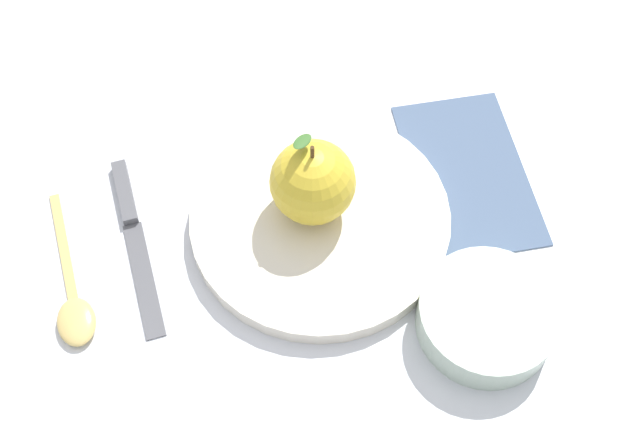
# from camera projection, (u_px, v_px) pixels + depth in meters

# --- Properties ---
(ground_plane) EXTENTS (2.40, 2.40, 0.00)m
(ground_plane) POSITION_uv_depth(u_px,v_px,m) (283.00, 225.00, 0.76)
(ground_plane) COLOR silver
(dinner_plate) EXTENTS (0.25, 0.25, 0.02)m
(dinner_plate) POSITION_uv_depth(u_px,v_px,m) (320.00, 218.00, 0.75)
(dinner_plate) COLOR silver
(dinner_plate) RESTS_ON ground_plane
(apple) EXTENTS (0.08, 0.08, 0.09)m
(apple) POSITION_uv_depth(u_px,v_px,m) (313.00, 182.00, 0.71)
(apple) COLOR gold
(apple) RESTS_ON dinner_plate
(side_bowl) EXTENTS (0.12, 0.12, 0.04)m
(side_bowl) POSITION_uv_depth(u_px,v_px,m) (487.00, 315.00, 0.68)
(side_bowl) COLOR #B2C6B2
(side_bowl) RESTS_ON ground_plane
(knife) EXTENTS (0.18, 0.10, 0.01)m
(knife) POSITION_uv_depth(u_px,v_px,m) (133.00, 229.00, 0.75)
(knife) COLOR #59595E
(knife) RESTS_ON ground_plane
(spoon) EXTENTS (0.16, 0.09, 0.01)m
(spoon) POSITION_uv_depth(u_px,v_px,m) (73.00, 305.00, 0.71)
(spoon) COLOR #D8B766
(spoon) RESTS_ON ground_plane
(linen_napkin) EXTENTS (0.22, 0.20, 0.00)m
(linen_napkin) POSITION_uv_depth(u_px,v_px,m) (468.00, 172.00, 0.79)
(linen_napkin) COLOR slate
(linen_napkin) RESTS_ON ground_plane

